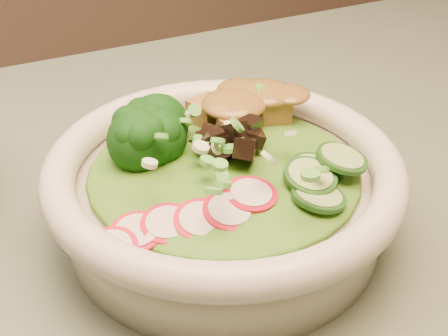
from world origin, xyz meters
name	(u,v)px	position (x,y,z in m)	size (l,w,h in m)	color
dining_table	(370,322)	(0.00, 0.00, 0.64)	(1.20, 0.80, 0.75)	black
salad_bowl	(224,190)	(-0.12, 0.04, 0.79)	(0.25, 0.25, 0.07)	silver
lettuce_bed	(224,167)	(-0.12, 0.04, 0.81)	(0.19, 0.19, 0.02)	#2A5A12
broccoli_florets	(144,138)	(-0.16, 0.08, 0.82)	(0.07, 0.06, 0.04)	black
radish_slices	(198,216)	(-0.16, -0.01, 0.81)	(0.10, 0.04, 0.02)	#B60E26
cucumber_slices	(311,169)	(-0.08, 0.00, 0.82)	(0.06, 0.06, 0.03)	#9EC66E
mushroom_heap	(229,143)	(-0.11, 0.05, 0.82)	(0.06, 0.06, 0.04)	black
tofu_cubes	(249,115)	(-0.08, 0.08, 0.82)	(0.08, 0.05, 0.03)	#9D6634
peanut_sauce	(250,100)	(-0.08, 0.08, 0.83)	(0.06, 0.05, 0.01)	brown
scallion_garnish	(224,140)	(-0.12, 0.04, 0.83)	(0.17, 0.17, 0.02)	#59B840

